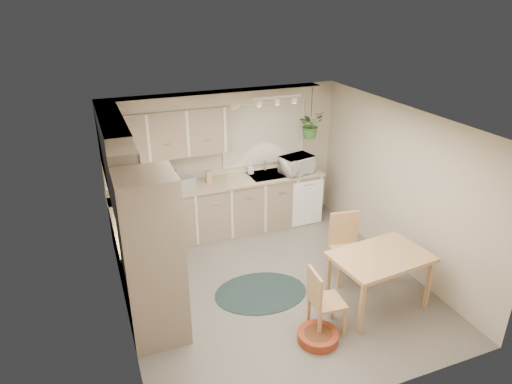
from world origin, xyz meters
TOP-DOWN VIEW (x-y plane):
  - floor at (0.00, 0.00)m, footprint 4.20×4.20m
  - ceiling at (0.00, 0.00)m, footprint 4.20×4.20m
  - wall_back at (0.00, 2.10)m, footprint 4.00×0.04m
  - wall_front at (0.00, -2.10)m, footprint 4.00×0.04m
  - wall_left at (-2.00, 0.00)m, footprint 0.04×4.20m
  - wall_right at (2.00, 0.00)m, footprint 0.04×4.20m
  - base_cab_left at (-1.70, 0.88)m, footprint 0.60×1.85m
  - base_cab_back at (-0.20, 1.80)m, footprint 3.60×0.60m
  - counter_left at (-1.69, 0.88)m, footprint 0.64×1.89m
  - counter_back at (-0.20, 1.79)m, footprint 3.64×0.64m
  - oven_stack at (-1.68, -0.38)m, footprint 0.65×0.65m
  - wall_oven_face at (-1.35, -0.38)m, footprint 0.02×0.56m
  - upper_cab_left at (-1.82, 1.00)m, footprint 0.35×2.00m
  - upper_cab_back at (-1.00, 1.93)m, footprint 2.00×0.35m
  - soffit_left at (-1.85, 1.00)m, footprint 0.30×2.00m
  - soffit_back at (-0.20, 1.95)m, footprint 3.60×0.30m
  - cooktop at (-1.68, 0.30)m, footprint 0.52×0.58m
  - range_hood at (-1.70, 0.30)m, footprint 0.40×0.60m
  - window_blinds at (0.70, 2.07)m, footprint 1.40×0.02m
  - window_frame at (0.70, 2.08)m, footprint 1.50×0.02m
  - sink at (0.70, 1.80)m, footprint 0.70×0.48m
  - dishwasher_front at (1.30, 1.49)m, footprint 0.58×0.02m
  - track_light_bar at (0.70, 1.55)m, footprint 0.80×0.04m
  - wall_clock at (0.15, 2.07)m, footprint 0.30×0.03m
  - dining_table at (1.10, -0.87)m, footprint 1.28×0.92m
  - chair_left at (0.25, -1.04)m, footprint 0.43×0.43m
  - chair_back at (1.06, -0.20)m, footprint 0.53×0.53m
  - braided_rug at (-0.23, -0.08)m, footprint 1.40×1.12m
  - pet_bed at (0.06, -1.20)m, footprint 0.62×0.62m
  - microwave at (1.16, 1.70)m, footprint 0.61×0.43m
  - soap_bottle at (0.40, 1.95)m, footprint 0.10×0.20m
  - hanging_plant at (1.39, 1.70)m, footprint 0.50×0.53m
  - coffee_maker at (-1.05, 1.80)m, footprint 0.24×0.27m
  - toaster at (-0.74, 1.82)m, footprint 0.28×0.19m
  - knife_block at (-0.37, 1.85)m, footprint 0.09×0.09m

SIDE VIEW (x-z plane):
  - floor at x=0.00m, z-range 0.00..0.00m
  - braided_rug at x=-0.23m, z-range 0.00..0.01m
  - pet_bed at x=0.06m, z-range 0.00..0.11m
  - dining_table at x=1.10m, z-range 0.00..0.76m
  - dishwasher_front at x=1.30m, z-range 0.01..0.84m
  - chair_left at x=0.25m, z-range 0.00..0.85m
  - base_cab_left at x=-1.70m, z-range 0.00..0.90m
  - base_cab_back at x=-0.20m, z-range 0.00..0.90m
  - chair_back at x=1.06m, z-range 0.00..0.98m
  - sink at x=0.70m, z-range 0.85..0.95m
  - counter_left at x=-1.69m, z-range 0.90..0.94m
  - counter_back at x=-0.20m, z-range 0.90..0.94m
  - cooktop at x=-1.68m, z-range 0.93..0.95m
  - soap_bottle at x=0.40m, z-range 0.94..1.03m
  - toaster at x=-0.74m, z-range 0.94..1.09m
  - knife_block at x=-0.37m, z-range 0.94..1.14m
  - oven_stack at x=-1.68m, z-range 0.00..2.10m
  - wall_oven_face at x=-1.35m, z-range 0.76..1.34m
  - coffee_maker at x=-1.05m, z-range 0.94..1.29m
  - microwave at x=1.16m, z-range 0.94..1.32m
  - wall_back at x=0.00m, z-range 0.00..2.40m
  - wall_front at x=0.00m, z-range 0.00..2.40m
  - wall_left at x=-2.00m, z-range 0.00..2.40m
  - wall_right at x=2.00m, z-range 0.00..2.40m
  - range_hood at x=-1.70m, z-range 1.33..1.47m
  - window_blinds at x=0.70m, z-range 1.10..2.10m
  - window_frame at x=0.70m, z-range 1.05..2.15m
  - hanging_plant at x=1.39m, z-range 1.55..1.91m
  - upper_cab_left at x=-1.82m, z-range 1.45..2.20m
  - upper_cab_back at x=-1.00m, z-range 1.45..2.20m
  - wall_clock at x=0.15m, z-range 2.03..2.33m
  - soffit_left at x=-1.85m, z-range 2.20..2.40m
  - soffit_back at x=-0.20m, z-range 2.20..2.40m
  - track_light_bar at x=0.70m, z-range 2.31..2.35m
  - ceiling at x=0.00m, z-range 2.40..2.40m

